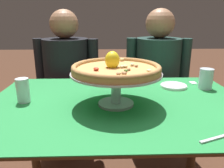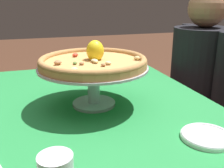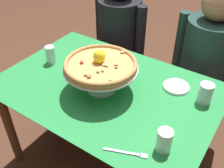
{
  "view_description": "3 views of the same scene",
  "coord_description": "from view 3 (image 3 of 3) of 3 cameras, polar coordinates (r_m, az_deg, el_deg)",
  "views": [
    {
      "loc": [
        -0.07,
        -1.03,
        1.12
      ],
      "look_at": [
        -0.03,
        -0.04,
        0.82
      ],
      "focal_mm": 35.46,
      "sensor_mm": 36.0,
      "label": 1
    },
    {
      "loc": [
        0.93,
        -0.26,
        1.12
      ],
      "look_at": [
        -0.02,
        0.04,
        0.79
      ],
      "focal_mm": 41.65,
      "sensor_mm": 36.0,
      "label": 2
    },
    {
      "loc": [
        0.72,
        -1.02,
        1.7
      ],
      "look_at": [
        0.03,
        0.0,
        0.75
      ],
      "focal_mm": 42.56,
      "sensor_mm": 36.0,
      "label": 3
    }
  ],
  "objects": [
    {
      "name": "ground_plane",
      "position": [
        2.11,
        -0.9,
        -16.0
      ],
      "size": [
        14.0,
        14.0,
        0.0
      ],
      "primitive_type": "plane",
      "color": "#4C2D1E"
    },
    {
      "name": "dining_table",
      "position": [
        1.66,
        -1.1,
        -3.34
      ],
      "size": [
        1.3,
        0.89,
        0.71
      ],
      "color": "brown",
      "rests_on": "ground"
    },
    {
      "name": "pizza_stand",
      "position": [
        1.5,
        -2.42,
        2.37
      ],
      "size": [
        0.42,
        0.42,
        0.16
      ],
      "color": "#B7B7C1",
      "rests_on": "dining_table"
    },
    {
      "name": "pizza",
      "position": [
        1.47,
        -2.48,
        4.29
      ],
      "size": [
        0.41,
        0.41,
        0.1
      ],
      "color": "tan",
      "rests_on": "pizza_stand"
    },
    {
      "name": "water_glass_back_right",
      "position": [
        1.54,
        19.35,
        -2.12
      ],
      "size": [
        0.08,
        0.08,
        0.12
      ],
      "color": "silver",
      "rests_on": "dining_table"
    },
    {
      "name": "water_glass_side_left",
      "position": [
        1.83,
        -13.03,
        5.96
      ],
      "size": [
        0.06,
        0.06,
        0.12
      ],
      "color": "white",
      "rests_on": "dining_table"
    },
    {
      "name": "water_glass_front_right",
      "position": [
        1.25,
        11.14,
        -12.04
      ],
      "size": [
        0.07,
        0.07,
        0.12
      ],
      "color": "white",
      "rests_on": "dining_table"
    },
    {
      "name": "side_plate",
      "position": [
        1.63,
        13.64,
        -0.51
      ],
      "size": [
        0.16,
        0.16,
        0.02
      ],
      "color": "white",
      "rests_on": "dining_table"
    },
    {
      "name": "dinner_fork",
      "position": [
        1.25,
        3.39,
        -14.57
      ],
      "size": [
        0.2,
        0.09,
        0.01
      ],
      "color": "#B7B7C1",
      "rests_on": "dining_table"
    },
    {
      "name": "sugar_packet",
      "position": [
        1.67,
        19.36,
        -1.05
      ],
      "size": [
        0.04,
        0.05,
        0.0
      ],
      "primitive_type": "cube",
      "rotation": [
        0.0,
        0.0,
        1.58
      ],
      "color": "white",
      "rests_on": "dining_table"
    },
    {
      "name": "diner_left",
      "position": [
        2.34,
        1.54,
        8.96
      ],
      "size": [
        0.51,
        0.4,
        1.17
      ],
      "color": "maroon",
      "rests_on": "ground"
    },
    {
      "name": "diner_right",
      "position": [
        2.11,
        19.03,
        3.45
      ],
      "size": [
        0.51,
        0.4,
        1.18
      ],
      "color": "gray",
      "rests_on": "ground"
    }
  ]
}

